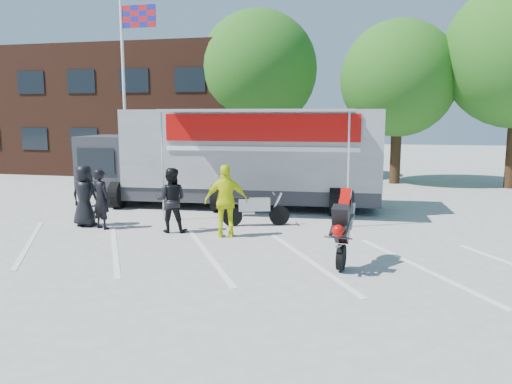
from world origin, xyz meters
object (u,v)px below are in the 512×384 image
at_px(spectator_leather_c, 171,200).
at_px(spectator_leather_b, 101,199).
at_px(spectator_leather_a, 85,196).
at_px(flagpole, 129,72).
at_px(parked_motorcycle, 256,226).
at_px(spectator_hivis, 226,201).
at_px(stunt_bike_rider, 346,263).
at_px(tree_left, 258,70).
at_px(transporter_truck, 239,207).
at_px(tree_mid, 399,79).

bearing_deg(spectator_leather_c, spectator_leather_b, -8.46).
height_order(spectator_leather_a, spectator_leather_b, spectator_leather_a).
relative_size(flagpole, spectator_leather_c, 4.43).
bearing_deg(parked_motorcycle, spectator_leather_a, 85.78).
distance_m(spectator_leather_b, spectator_hivis, 3.76).
xyz_separation_m(stunt_bike_rider, spectator_leather_c, (-4.91, 1.97, 0.90)).
height_order(parked_motorcycle, spectator_leather_b, spectator_leather_b).
distance_m(spectator_leather_a, spectator_hivis, 4.42).
bearing_deg(spectator_leather_a, tree_left, -91.53).
height_order(stunt_bike_rider, spectator_leather_c, spectator_leather_c).
bearing_deg(tree_left, spectator_leather_b, -97.03).
height_order(flagpole, parked_motorcycle, flagpole).
relative_size(transporter_truck, stunt_bike_rider, 5.92).
distance_m(stunt_bike_rider, spectator_leather_c, 5.37).
relative_size(tree_mid, spectator_leather_a, 4.24).
bearing_deg(spectator_hivis, tree_mid, -130.48).
relative_size(stunt_bike_rider, spectator_leather_b, 1.05).
distance_m(transporter_truck, spectator_hivis, 4.64).
bearing_deg(transporter_truck, spectator_leather_b, -126.97).
bearing_deg(spectator_leather_b, flagpole, -49.03).
height_order(tree_left, stunt_bike_rider, tree_left).
distance_m(parked_motorcycle, stunt_bike_rider, 4.30).
distance_m(parked_motorcycle, spectator_leather_c, 2.64).
bearing_deg(spectator_hivis, spectator_leather_a, -23.13).
bearing_deg(stunt_bike_rider, spectator_leather_a, 171.55).
distance_m(tree_left, tree_mid, 7.10).
distance_m(tree_left, spectator_hivis, 14.18).
distance_m(flagpole, spectator_hivis, 10.48).
height_order(tree_mid, stunt_bike_rider, tree_mid).
bearing_deg(transporter_truck, spectator_leather_a, -133.92).
bearing_deg(transporter_truck, tree_mid, 50.55).
bearing_deg(tree_mid, stunt_bike_rider, -96.52).
xyz_separation_m(tree_mid, parked_motorcycle, (-4.40, -10.75, -4.94)).
xyz_separation_m(parked_motorcycle, spectator_leather_b, (-4.22, -1.38, 0.87)).
height_order(transporter_truck, spectator_leather_c, spectator_leather_c).
bearing_deg(flagpole, tree_left, 54.72).
bearing_deg(tree_left, spectator_leather_c, -87.87).
bearing_deg(spectator_leather_a, transporter_truck, -122.30).
xyz_separation_m(tree_left, spectator_hivis, (2.14, -13.25, -4.59)).
bearing_deg(spectator_hivis, stunt_bike_rider, 132.72).
relative_size(flagpole, stunt_bike_rider, 4.39).
xyz_separation_m(spectator_leather_c, spectator_hivis, (1.66, -0.21, 0.07)).
relative_size(transporter_truck, parked_motorcycle, 5.30).
height_order(transporter_truck, stunt_bike_rider, transporter_truck).
relative_size(spectator_leather_c, spectator_hivis, 0.92).
relative_size(tree_mid, parked_motorcycle, 3.77).
xyz_separation_m(flagpole, tree_left, (4.24, 6.00, 0.51)).
height_order(tree_left, tree_mid, tree_left).
bearing_deg(spectator_leather_c, spectator_leather_a, -13.38).
relative_size(flagpole, tree_mid, 1.04).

